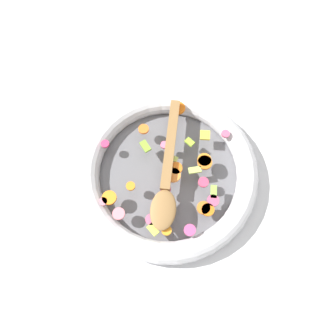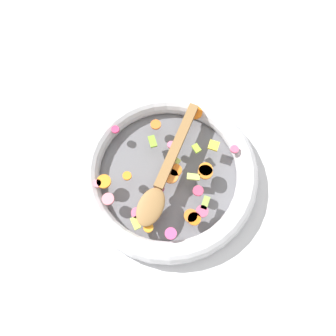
{
  "view_description": "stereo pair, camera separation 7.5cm",
  "coord_description": "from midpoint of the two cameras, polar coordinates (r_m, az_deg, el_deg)",
  "views": [
    {
      "loc": [
        0.03,
        -0.27,
        0.75
      ],
      "look_at": [
        0.0,
        0.0,
        0.05
      ],
      "focal_mm": 35.0,
      "sensor_mm": 36.0,
      "label": 1
    },
    {
      "loc": [
        0.1,
        -0.25,
        0.75
      ],
      "look_at": [
        0.0,
        0.0,
        0.05
      ],
      "focal_mm": 35.0,
      "sensor_mm": 36.0,
      "label": 2
    }
  ],
  "objects": [
    {
      "name": "chopped_vegetables",
      "position": [
        0.73,
        -1.94,
        -2.15
      ],
      "size": [
        0.31,
        0.34,
        0.01
      ],
      "color": "orange",
      "rests_on": "skillet"
    },
    {
      "name": "wooden_spoon",
      "position": [
        0.73,
        -3.12,
        -1.69
      ],
      "size": [
        0.06,
        0.32,
        0.01
      ],
      "color": "olive",
      "rests_on": "chopped_vegetables"
    },
    {
      "name": "skillet",
      "position": [
        0.77,
        -2.74,
        -1.11
      ],
      "size": [
        0.42,
        0.42,
        0.05
      ],
      "color": "slate",
      "rests_on": "ground_plane"
    },
    {
      "name": "ground_plane",
      "position": [
        0.79,
        -2.67,
        -1.66
      ],
      "size": [
        4.0,
        4.0,
        0.0
      ],
      "primitive_type": "plane",
      "color": "silver"
    }
  ]
}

